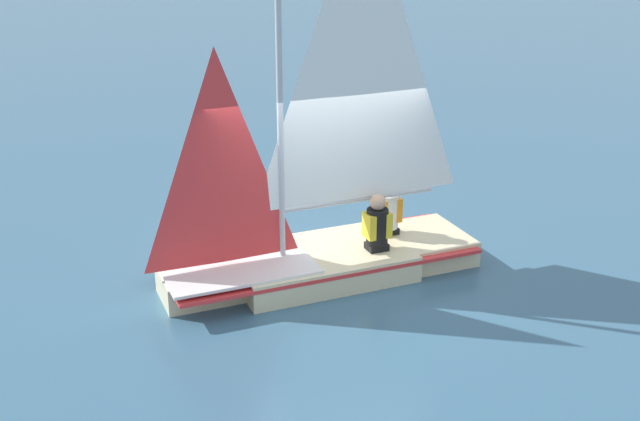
% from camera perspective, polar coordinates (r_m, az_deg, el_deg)
% --- Properties ---
extents(ground_plane, '(260.00, 260.00, 0.00)m').
position_cam_1_polar(ground_plane, '(11.15, 0.00, -4.61)').
color(ground_plane, '#38607A').
extents(sailboat_main, '(3.67, 4.33, 5.26)m').
position_cam_1_polar(sailboat_main, '(10.85, 0.16, -1.02)').
color(sailboat_main, beige).
rests_on(sailboat_main, ground_plane).
extents(sailor_helm, '(0.42, 0.43, 1.16)m').
position_cam_1_polar(sailor_helm, '(10.97, 4.08, -1.54)').
color(sailor_helm, black).
rests_on(sailor_helm, ground_plane).
extents(sailor_crew, '(0.42, 0.43, 1.16)m').
position_cam_1_polar(sailor_crew, '(11.52, 4.84, -0.43)').
color(sailor_crew, black).
rests_on(sailor_crew, ground_plane).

